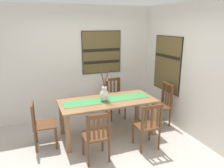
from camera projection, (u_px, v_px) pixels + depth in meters
ground_plane at (108, 151)px, 3.97m from camera, size 6.40×6.40×0.03m
wall_back at (81, 62)px, 5.28m from camera, size 6.40×0.12×2.70m
wall_side at (196, 71)px, 4.27m from camera, size 0.12×6.40×2.70m
dining_table at (107, 105)px, 4.40m from camera, size 1.94×0.89×0.77m
table_runner at (107, 100)px, 4.37m from camera, size 1.78×0.36×0.01m
centerpiece_vase at (104, 94)px, 4.26m from camera, size 0.20×0.24×0.77m
chair_0 at (162, 104)px, 4.92m from camera, size 0.44×0.44×0.97m
chair_1 at (148, 125)px, 3.94m from camera, size 0.44×0.44×0.90m
chair_2 at (42, 124)px, 4.00m from camera, size 0.45×0.45×0.89m
chair_3 at (97, 135)px, 3.56m from camera, size 0.42×0.42×0.90m
chair_4 at (115, 98)px, 5.32m from camera, size 0.42×0.42×0.97m
painting_on_back_wall at (102, 52)px, 5.34m from camera, size 1.00×0.05×1.04m
painting_on_side_wall at (167, 64)px, 5.01m from camera, size 0.05×0.99×1.29m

